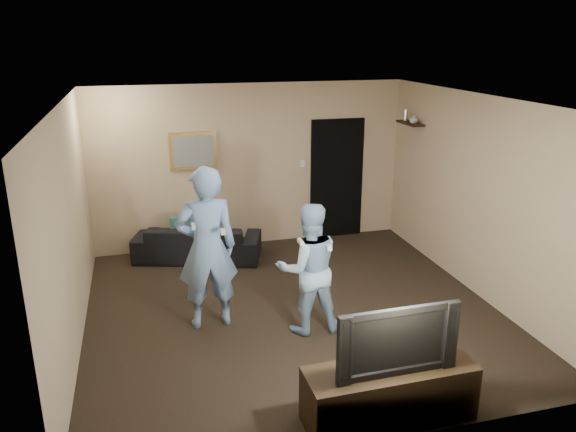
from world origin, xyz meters
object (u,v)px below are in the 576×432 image
object	(u,v)px
sofa	(198,242)
television	(393,336)
wii_player_right	(308,268)
tv_console	(389,395)
wii_player_left	(207,248)

from	to	relation	value
sofa	television	world-z (taller)	television
television	wii_player_right	distance (m)	1.75
television	wii_player_right	world-z (taller)	wii_player_right
television	wii_player_right	size ratio (longest dim) A/B	0.71
sofa	tv_console	distance (m)	4.43
sofa	wii_player_right	bearing A→B (deg)	129.05
tv_console	television	xyz separation A→B (m)	(-0.00, 0.00, 0.59)
sofa	wii_player_right	size ratio (longest dim) A/B	1.23
wii_player_left	television	bearing A→B (deg)	-58.66
wii_player_left	wii_player_right	xyz separation A→B (m)	(1.09, -0.43, -0.19)
sofa	wii_player_left	world-z (taller)	wii_player_left
tv_console	wii_player_right	world-z (taller)	wii_player_right
television	wii_player_left	size ratio (longest dim) A/B	0.57
wii_player_right	wii_player_left	bearing A→B (deg)	158.35
sofa	wii_player_right	world-z (taller)	wii_player_right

